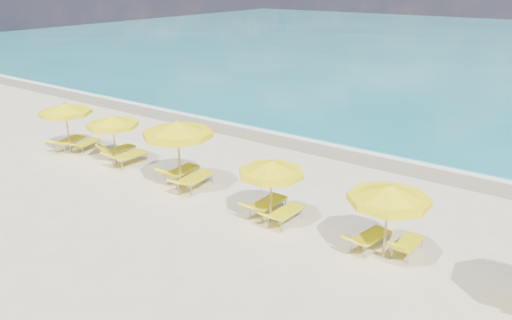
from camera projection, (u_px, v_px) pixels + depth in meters
The scene contains 20 objects.
ground_plane at pixel (231, 205), 17.32m from camera, with size 120.00×120.00×0.00m, color beige.
ocean at pixel (508, 49), 53.81m from camera, with size 120.00×80.00×0.30m, color #16767E.
wet_sand_band at pixel (331, 148), 22.95m from camera, with size 120.00×2.60×0.01m, color tan.
foam_line at pixel (339, 144), 23.55m from camera, with size 120.00×1.20×0.03m, color white.
whitecap_near at pixel (318, 94), 33.53m from camera, with size 14.00×0.36×0.05m, color white.
umbrella_1 at pixel (65, 109), 21.83m from camera, with size 2.59×2.59×2.30m.
umbrella_2 at pixel (112, 122), 20.44m from camera, with size 2.39×2.39×2.16m.
umbrella_3 at pixel (177, 130), 18.00m from camera, with size 3.01×3.01×2.63m.
umbrella_4 at pixel (271, 169), 15.53m from camera, with size 2.68×2.68×2.14m.
umbrella_5 at pixel (389, 195), 13.39m from camera, with size 2.95×2.95×2.29m.
lounger_1_left at pixel (69, 144), 22.80m from camera, with size 1.01×2.01×0.76m.
lounger_1_right at pixel (86, 146), 22.66m from camera, with size 0.87×1.78×0.64m.
lounger_2_left at pixel (119, 153), 21.69m from camera, with size 0.66×1.76×0.87m.
lounger_2_right at pixel (129, 159), 20.90m from camera, with size 0.72×1.98×0.84m.
lounger_3_left at pixel (181, 175), 19.26m from camera, with size 0.74×1.95×0.85m.
lounger_3_right at pixel (195, 182), 18.58m from camera, with size 0.83×2.09×0.75m.
lounger_4_left at pixel (267, 207), 16.62m from camera, with size 0.72×1.93×0.74m.
lounger_4_right at pixel (285, 216), 16.00m from camera, with size 0.68×1.82×0.71m.
lounger_5_left at pixel (369, 241), 14.51m from camera, with size 0.90×1.84×0.72m.
lounger_5_right at pixel (407, 248), 14.18m from camera, with size 0.57×1.58×0.75m.
Camera 1 is at (9.90, -12.22, 7.49)m, focal length 35.00 mm.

